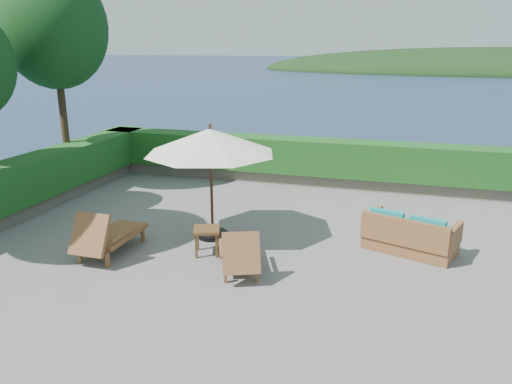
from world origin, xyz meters
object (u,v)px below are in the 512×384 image
(patio_umbrella, at_px, (210,142))
(side_table, at_px, (207,233))
(lounge_left, at_px, (107,235))
(wicker_loveseat, at_px, (409,236))
(lounge_right, at_px, (239,252))

(patio_umbrella, relative_size, side_table, 4.69)
(lounge_left, bearing_deg, wicker_loveseat, 18.56)
(patio_umbrella, bearing_deg, side_table, -75.51)
(lounge_right, relative_size, side_table, 2.66)
(lounge_left, xyz_separation_m, wicker_loveseat, (5.68, 1.84, -0.09))
(wicker_loveseat, bearing_deg, patio_umbrella, -155.67)
(patio_umbrella, height_order, wicker_loveseat, patio_umbrella)
(patio_umbrella, xyz_separation_m, side_table, (0.23, -0.87, -1.63))
(lounge_right, xyz_separation_m, wicker_loveseat, (2.96, 1.80, -0.05))
(patio_umbrella, bearing_deg, wicker_loveseat, 5.12)
(patio_umbrella, height_order, side_table, patio_umbrella)
(lounge_right, bearing_deg, lounge_left, 158.65)
(lounge_right, distance_m, wicker_loveseat, 3.47)
(lounge_left, relative_size, side_table, 2.72)
(patio_umbrella, relative_size, wicker_loveseat, 1.55)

